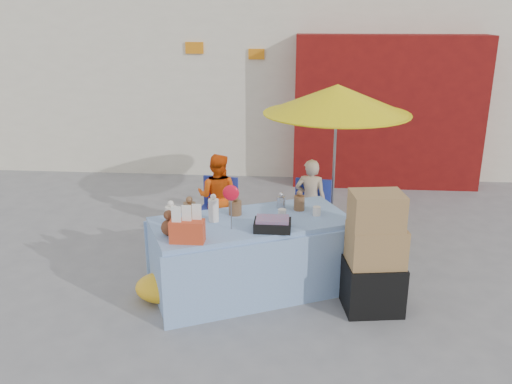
# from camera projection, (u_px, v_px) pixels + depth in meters

# --- Properties ---
(ground) EXTENTS (80.00, 80.00, 0.00)m
(ground) POSITION_uv_depth(u_px,v_px,m) (232.00, 294.00, 5.98)
(ground) COLOR slate
(ground) RESTS_ON ground
(backdrop) EXTENTS (14.00, 8.00, 7.80)m
(backdrop) POSITION_uv_depth(u_px,v_px,m) (295.00, 4.00, 12.05)
(backdrop) COLOR silver
(backdrop) RESTS_ON ground
(market_table) EXTENTS (2.39, 1.82, 1.31)m
(market_table) POSITION_uv_depth(u_px,v_px,m) (251.00, 255.00, 5.95)
(market_table) COLOR #88B2DA
(market_table) RESTS_ON ground
(chair_left) EXTENTS (0.55, 0.54, 0.85)m
(chair_left) POSITION_uv_depth(u_px,v_px,m) (217.00, 223.00, 7.30)
(chair_left) COLOR #213098
(chair_left) RESTS_ON ground
(chair_right) EXTENTS (0.55, 0.54, 0.85)m
(chair_right) POSITION_uv_depth(u_px,v_px,m) (310.00, 226.00, 7.20)
(chair_right) COLOR #213098
(chair_right) RESTS_ON ground
(vendor_orange) EXTENTS (0.64, 0.53, 1.18)m
(vendor_orange) POSITION_uv_depth(u_px,v_px,m) (218.00, 196.00, 7.32)
(vendor_orange) COLOR #EB500C
(vendor_orange) RESTS_ON ground
(vendor_beige) EXTENTS (0.45, 0.33, 1.14)m
(vendor_beige) POSITION_uv_depth(u_px,v_px,m) (310.00, 200.00, 7.23)
(vendor_beige) COLOR tan
(vendor_beige) RESTS_ON ground
(umbrella) EXTENTS (1.90, 1.90, 2.09)m
(umbrella) POSITION_uv_depth(u_px,v_px,m) (337.00, 100.00, 6.92)
(umbrella) COLOR gray
(umbrella) RESTS_ON ground
(box_stack) EXTENTS (0.65, 0.56, 1.29)m
(box_stack) POSITION_uv_depth(u_px,v_px,m) (374.00, 257.00, 5.50)
(box_stack) COLOR black
(box_stack) RESTS_ON ground
(tarp_bundle) EXTENTS (0.80, 0.73, 0.29)m
(tarp_bundle) POSITION_uv_depth(u_px,v_px,m) (165.00, 287.00, 5.83)
(tarp_bundle) COLOR yellow
(tarp_bundle) RESTS_ON ground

